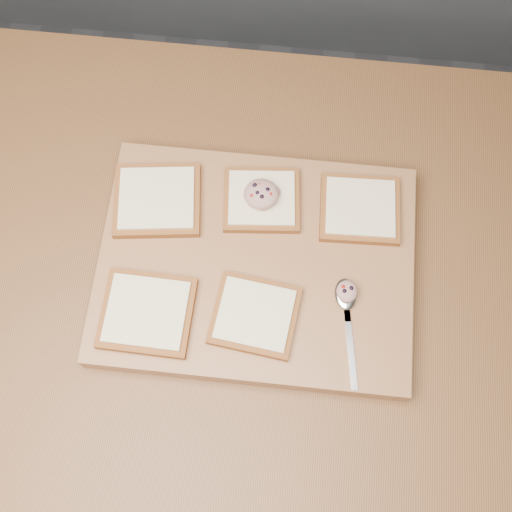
{
  "coord_description": "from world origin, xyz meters",
  "views": [
    {
      "loc": [
        0.03,
        -0.34,
        1.84
      ],
      "look_at": [
        -0.01,
        -0.01,
        0.96
      ],
      "focal_mm": 45.0,
      "sensor_mm": 36.0,
      "label": 1
    }
  ],
  "objects": [
    {
      "name": "cutting_board",
      "position": [
        -0.01,
        -0.01,
        0.92
      ],
      "size": [
        0.47,
        0.36,
        0.04
      ],
      "primitive_type": "cube",
      "color": "#9E6A43",
      "rests_on": "island_counter"
    },
    {
      "name": "bread_far_right",
      "position": [
        0.14,
        0.09,
        0.95
      ],
      "size": [
        0.13,
        0.12,
        0.02
      ],
      "color": "brown",
      "rests_on": "cutting_board"
    },
    {
      "name": "spoon_salad",
      "position": [
        0.13,
        -0.05,
        0.96
      ],
      "size": [
        0.03,
        0.03,
        0.02
      ],
      "color": "tan",
      "rests_on": "spoon"
    },
    {
      "name": "bread_far_center",
      "position": [
        -0.01,
        0.09,
        0.95
      ],
      "size": [
        0.13,
        0.12,
        0.02
      ],
      "color": "brown",
      "rests_on": "cutting_board"
    },
    {
      "name": "tuna_salad_dollop",
      "position": [
        -0.01,
        0.09,
        0.97
      ],
      "size": [
        0.05,
        0.05,
        0.03
      ],
      "color": "tan",
      "rests_on": "bread_far_center"
    },
    {
      "name": "bread_near_center",
      "position": [
        0.0,
        -0.1,
        0.95
      ],
      "size": [
        0.13,
        0.12,
        0.02
      ],
      "color": "brown",
      "rests_on": "cutting_board"
    },
    {
      "name": "island_counter",
      "position": [
        0.0,
        0.0,
        0.45
      ],
      "size": [
        2.0,
        0.8,
        0.9
      ],
      "color": "slate",
      "rests_on": "ground"
    },
    {
      "name": "ground",
      "position": [
        0.0,
        0.0,
        0.0
      ],
      "size": [
        4.0,
        4.0,
        0.0
      ],
      "primitive_type": "plane",
      "color": "#515459",
      "rests_on": "ground"
    },
    {
      "name": "bread_near_left",
      "position": [
        -0.15,
        -0.11,
        0.95
      ],
      "size": [
        0.13,
        0.12,
        0.02
      ],
      "color": "brown",
      "rests_on": "cutting_board"
    },
    {
      "name": "bread_far_left",
      "position": [
        -0.17,
        0.07,
        0.95
      ],
      "size": [
        0.15,
        0.14,
        0.02
      ],
      "color": "brown",
      "rests_on": "cutting_board"
    },
    {
      "name": "spoon",
      "position": [
        0.13,
        -0.06,
        0.94
      ],
      "size": [
        0.05,
        0.16,
        0.01
      ],
      "color": "silver",
      "rests_on": "cutting_board"
    }
  ]
}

